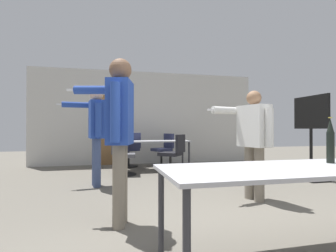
{
  "coord_description": "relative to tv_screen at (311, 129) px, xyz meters",
  "views": [
    {
      "loc": [
        -1.26,
        -1.5,
        1.05
      ],
      "look_at": [
        -0.25,
        2.77,
        1.1
      ],
      "focal_mm": 28.0,
      "sensor_mm": 36.0,
      "label": 1
    }
  ],
  "objects": [
    {
      "name": "office_chair_near_pushed",
      "position": [
        -3.76,
        1.5,
        -0.64
      ],
      "size": [
        0.57,
        0.52,
        0.91
      ],
      "rotation": [
        0.0,
        0.0,
        4.61
      ],
      "color": "black",
      "rests_on": "ground_plane"
    },
    {
      "name": "conference_table_near",
      "position": [
        -2.63,
        -2.74,
        -0.37
      ],
      "size": [
        2.15,
        0.84,
        0.75
      ],
      "color": "#A8A8AD",
      "rests_on": "ground_plane"
    },
    {
      "name": "beer_bottle",
      "position": [
        -2.15,
        -2.61,
        -0.11
      ],
      "size": [
        0.07,
        0.07,
        0.41
      ],
      "color": "black",
      "rests_on": "conference_table_near"
    },
    {
      "name": "back_wall",
      "position": [
        -2.87,
        3.39,
        0.33
      ],
      "size": [
        6.79,
        0.12,
        2.79
      ],
      "color": "beige",
      "rests_on": "ground_plane"
    },
    {
      "name": "person_far_watching",
      "position": [
        -3.97,
        -1.64,
        0.06
      ],
      "size": [
        0.78,
        0.75,
        1.82
      ],
      "rotation": [
        0.0,
        0.0,
        1.33
      ],
      "color": "slate",
      "rests_on": "ground_plane"
    },
    {
      "name": "person_near_casual",
      "position": [
        -1.98,
        -1.07,
        -0.09
      ],
      "size": [
        0.86,
        0.67,
        1.62
      ],
      "rotation": [
        0.0,
        0.0,
        1.81
      ],
      "color": "slate",
      "rests_on": "ground_plane"
    },
    {
      "name": "conference_table_far",
      "position": [
        -2.97,
        2.11,
        -0.38
      ],
      "size": [
        1.99,
        0.7,
        0.75
      ],
      "color": "#A8A8AD",
      "rests_on": "ground_plane"
    },
    {
      "name": "office_chair_far_right",
      "position": [
        -3.46,
        2.69,
        -0.61
      ],
      "size": [
        0.63,
        0.66,
        0.95
      ],
      "rotation": [
        0.0,
        0.0,
        0.43
      ],
      "color": "black",
      "rests_on": "ground_plane"
    },
    {
      "name": "office_chair_side_rolled",
      "position": [
        -2.48,
        2.83,
        -0.63
      ],
      "size": [
        0.65,
        0.61,
        0.91
      ],
      "rotation": [
        0.0,
        0.0,
        1.97
      ],
      "color": "black",
      "rests_on": "ground_plane"
    },
    {
      "name": "tv_screen",
      "position": [
        0.0,
        0.0,
        0.0
      ],
      "size": [
        0.44,
        0.93,
        1.73
      ],
      "rotation": [
        0.0,
        0.0,
        -1.57
      ],
      "color": "black",
      "rests_on": "ground_plane"
    },
    {
      "name": "person_center_tall",
      "position": [
        -4.29,
        0.44,
        0.04
      ],
      "size": [
        0.88,
        0.66,
        1.81
      ],
      "rotation": [
        0.0,
        0.0,
        1.72
      ],
      "color": "#3D4C75",
      "rests_on": "ground_plane"
    },
    {
      "name": "office_chair_far_left",
      "position": [
        -2.56,
        1.42,
        -0.63
      ],
      "size": [
        0.69,
        0.68,
        0.92
      ],
      "rotation": [
        0.0,
        0.0,
        0.88
      ],
      "color": "black",
      "rests_on": "ground_plane"
    }
  ]
}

